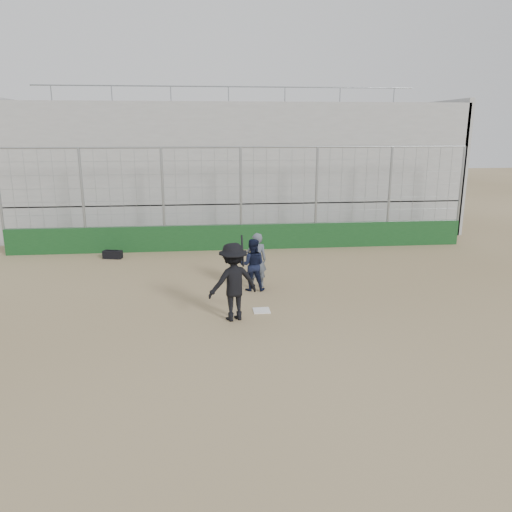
{
  "coord_description": "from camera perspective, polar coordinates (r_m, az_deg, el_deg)",
  "views": [
    {
      "loc": [
        -1.46,
        -12.38,
        4.73
      ],
      "look_at": [
        0.0,
        1.4,
        1.15
      ],
      "focal_mm": 35.0,
      "sensor_mm": 36.0,
      "label": 1
    }
  ],
  "objects": [
    {
      "name": "umpire",
      "position": [
        15.04,
        0.07,
        -0.82
      ],
      "size": [
        0.66,
        0.47,
        1.52
      ],
      "primitive_type": "imported",
      "rotation": [
        0.0,
        0.0,
        3.25
      ],
      "color": "#4B525F",
      "rests_on": "ground"
    },
    {
      "name": "equipment_bag",
      "position": [
        19.28,
        -16.06,
        0.17
      ],
      "size": [
        0.74,
        0.44,
        0.33
      ],
      "color": "black",
      "rests_on": "ground"
    },
    {
      "name": "backstop",
      "position": [
        19.8,
        -1.71,
        3.5
      ],
      "size": [
        18.1,
        0.25,
        4.04
      ],
      "color": "#113816",
      "rests_on": "ground"
    },
    {
      "name": "batter_at_plate",
      "position": [
        12.47,
        -2.62,
        -2.97
      ],
      "size": [
        1.45,
        1.12,
        2.11
      ],
      "color": "black",
      "rests_on": "ground"
    },
    {
      "name": "home_plate",
      "position": [
        13.33,
        0.64,
        -6.25
      ],
      "size": [
        0.44,
        0.44,
        0.02
      ],
      "primitive_type": "cube",
      "color": "white",
      "rests_on": "ground"
    },
    {
      "name": "catcher_crouched",
      "position": [
        14.8,
        -0.42,
        -1.98
      ],
      "size": [
        0.84,
        0.7,
        1.08
      ],
      "color": "black",
      "rests_on": "ground"
    },
    {
      "name": "ground",
      "position": [
        13.33,
        0.64,
        -6.29
      ],
      "size": [
        90.0,
        90.0,
        0.0
      ],
      "primitive_type": "plane",
      "color": "brown",
      "rests_on": "ground"
    },
    {
      "name": "bleachers",
      "position": [
        24.44,
        -2.65,
        10.24
      ],
      "size": [
        20.25,
        6.7,
        6.98
      ],
      "color": "gray",
      "rests_on": "ground"
    }
  ]
}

